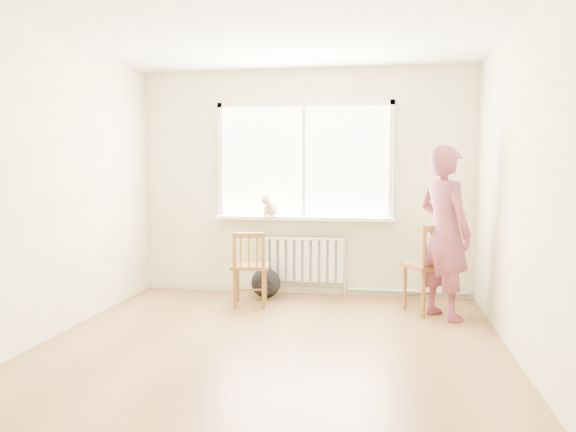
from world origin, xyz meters
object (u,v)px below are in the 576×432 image
at_px(chair_left, 250,269).
at_px(backpack, 266,283).
at_px(cat, 271,207).
at_px(person, 445,233).
at_px(chair_right, 432,269).

bearing_deg(chair_left, backpack, -110.18).
bearing_deg(cat, person, -3.81).
bearing_deg(backpack, chair_left, -101.86).
relative_size(chair_left, chair_right, 0.88).
height_order(cat, backpack, cat).
height_order(chair_right, backpack, chair_right).
distance_m(chair_right, person, 0.44).
relative_size(cat, backpack, 1.18).
distance_m(person, cat, 2.06).
relative_size(chair_left, person, 0.47).
height_order(chair_left, cat, cat).
height_order(chair_right, cat, cat).
bearing_deg(backpack, cat, 74.30).
height_order(person, cat, person).
relative_size(chair_right, backpack, 2.70).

